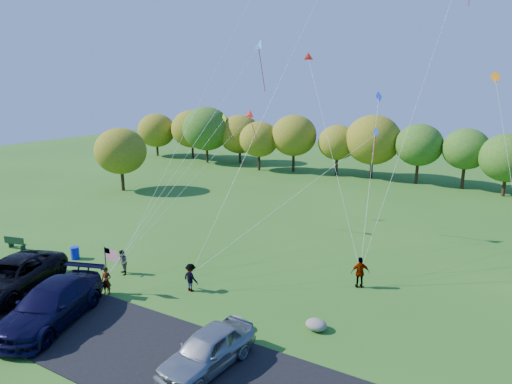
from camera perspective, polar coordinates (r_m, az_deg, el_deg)
ground at (r=26.03m, az=-11.39°, el=-13.43°), size 140.00×140.00×0.00m
asphalt_lane at (r=23.60m, az=-18.15°, el=-16.81°), size 44.00×6.00×0.06m
treeline at (r=55.98m, az=13.98°, el=5.82°), size 75.08×27.71×8.09m
minivan_dark at (r=29.57m, az=-28.28°, el=-9.33°), size 5.34×7.54×1.91m
minivan_navy at (r=25.27m, az=-24.27°, el=-12.72°), size 4.71×7.14×1.92m
minivan_silver at (r=20.13m, az=-6.10°, el=-19.00°), size 2.32×4.98×1.65m
flyer_a at (r=27.53m, az=-18.20°, el=-10.51°), size 0.68×0.59×1.58m
flyer_b at (r=29.85m, az=-16.37°, el=-8.46°), size 0.97×0.91×1.58m
flyer_c at (r=26.82m, az=-8.16°, el=-10.53°), size 1.14×0.78×1.64m
flyer_d at (r=27.59m, az=12.89°, el=-9.78°), size 1.17×0.96×1.86m
park_bench at (r=37.20m, az=-27.89°, el=-5.61°), size 1.66×0.65×0.93m
trash_barrel at (r=33.55m, az=-21.69°, el=-7.10°), size 0.56×0.56×0.84m
flag_assembly at (r=26.91m, az=-17.87°, el=-8.01°), size 1.03×0.67×2.78m
boulder_near at (r=23.06m, az=-2.55°, el=-16.06°), size 1.21×0.95×0.60m
boulder_far at (r=23.16m, az=7.53°, el=-16.12°), size 1.06×0.88×0.55m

